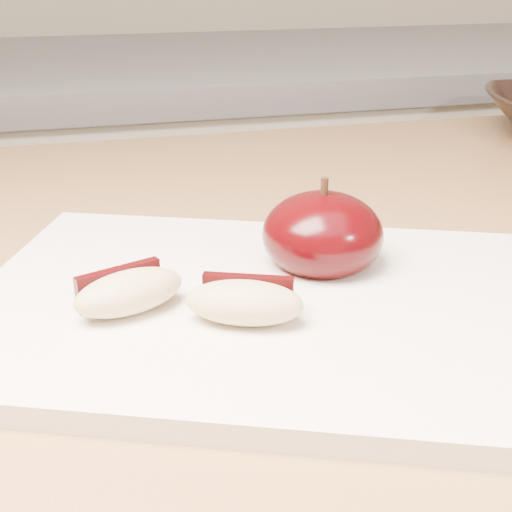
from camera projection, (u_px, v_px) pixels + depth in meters
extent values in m
cube|color=silver|center=(170.00, 324.00, 1.33)|extent=(2.40, 0.60, 0.90)
cube|color=slate|center=(156.00, 67.00, 1.14)|extent=(2.40, 0.62, 0.04)
cube|color=#9F7A45|center=(286.00, 258.00, 0.54)|extent=(1.64, 0.64, 0.04)
cube|color=silver|center=(256.00, 306.00, 0.41)|extent=(0.39, 0.35, 0.01)
ellipsoid|color=black|center=(323.00, 235.00, 0.44)|extent=(0.10, 0.10, 0.05)
cylinder|color=black|center=(324.00, 187.00, 0.43)|extent=(0.00, 0.00, 0.01)
ellipsoid|color=tan|center=(129.00, 292.00, 0.39)|extent=(0.07, 0.05, 0.02)
cube|color=black|center=(119.00, 285.00, 0.40)|extent=(0.05, 0.02, 0.02)
ellipsoid|color=tan|center=(244.00, 303.00, 0.37)|extent=(0.07, 0.05, 0.02)
cube|color=black|center=(248.00, 293.00, 0.39)|extent=(0.05, 0.02, 0.02)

